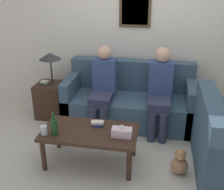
{
  "coord_description": "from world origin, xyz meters",
  "views": [
    {
      "loc": [
        0.44,
        -3.46,
        2.16
      ],
      "look_at": [
        -0.17,
        -0.11,
        0.68
      ],
      "focal_mm": 45.0,
      "sensor_mm": 36.0,
      "label": 1
    }
  ],
  "objects_px": {
    "wine_bottle": "(54,126)",
    "drinking_glass": "(44,130)",
    "person_right": "(160,88)",
    "coffee_table": "(90,135)",
    "person_left": "(103,85)",
    "couch_main": "(130,102)",
    "teddy_bear": "(179,163)"
  },
  "relations": [
    {
      "from": "coffee_table",
      "to": "drinking_glass",
      "type": "bearing_deg",
      "value": -161.34
    },
    {
      "from": "couch_main",
      "to": "teddy_bear",
      "type": "height_order",
      "value": "couch_main"
    },
    {
      "from": "person_left",
      "to": "person_right",
      "type": "height_order",
      "value": "person_right"
    },
    {
      "from": "person_left",
      "to": "coffee_table",
      "type": "bearing_deg",
      "value": -87.42
    },
    {
      "from": "drinking_glass",
      "to": "teddy_bear",
      "type": "xyz_separation_m",
      "value": [
        1.57,
        0.16,
        -0.36
      ]
    },
    {
      "from": "teddy_bear",
      "to": "couch_main",
      "type": "bearing_deg",
      "value": 121.75
    },
    {
      "from": "person_left",
      "to": "person_right",
      "type": "distance_m",
      "value": 0.83
    },
    {
      "from": "coffee_table",
      "to": "drinking_glass",
      "type": "distance_m",
      "value": 0.54
    },
    {
      "from": "drinking_glass",
      "to": "person_right",
      "type": "xyz_separation_m",
      "value": [
        1.29,
        1.14,
        0.16
      ]
    },
    {
      "from": "couch_main",
      "to": "person_right",
      "type": "xyz_separation_m",
      "value": [
        0.46,
        -0.2,
        0.34
      ]
    },
    {
      "from": "wine_bottle",
      "to": "drinking_glass",
      "type": "relative_size",
      "value": 2.66
    },
    {
      "from": "drinking_glass",
      "to": "person_left",
      "type": "bearing_deg",
      "value": 68.6
    },
    {
      "from": "person_right",
      "to": "teddy_bear",
      "type": "distance_m",
      "value": 1.15
    },
    {
      "from": "couch_main",
      "to": "coffee_table",
      "type": "height_order",
      "value": "couch_main"
    },
    {
      "from": "person_right",
      "to": "drinking_glass",
      "type": "bearing_deg",
      "value": -138.35
    },
    {
      "from": "drinking_glass",
      "to": "couch_main",
      "type": "bearing_deg",
      "value": 58.28
    },
    {
      "from": "teddy_bear",
      "to": "wine_bottle",
      "type": "bearing_deg",
      "value": -174.52
    },
    {
      "from": "couch_main",
      "to": "person_left",
      "type": "bearing_deg",
      "value": -153.48
    },
    {
      "from": "couch_main",
      "to": "drinking_glass",
      "type": "xyz_separation_m",
      "value": [
        -0.83,
        -1.34,
        0.18
      ]
    },
    {
      "from": "wine_bottle",
      "to": "couch_main",
      "type": "bearing_deg",
      "value": 61.87
    },
    {
      "from": "coffee_table",
      "to": "person_left",
      "type": "bearing_deg",
      "value": 92.58
    },
    {
      "from": "drinking_glass",
      "to": "person_right",
      "type": "relative_size",
      "value": 0.09
    },
    {
      "from": "coffee_table",
      "to": "person_right",
      "type": "distance_m",
      "value": 1.28
    },
    {
      "from": "person_left",
      "to": "teddy_bear",
      "type": "distance_m",
      "value": 1.58
    },
    {
      "from": "wine_bottle",
      "to": "person_right",
      "type": "xyz_separation_m",
      "value": [
        1.17,
        1.13,
        0.11
      ]
    },
    {
      "from": "person_left",
      "to": "person_right",
      "type": "bearing_deg",
      "value": -0.79
    },
    {
      "from": "coffee_table",
      "to": "person_left",
      "type": "height_order",
      "value": "person_left"
    },
    {
      "from": "drinking_glass",
      "to": "person_right",
      "type": "bearing_deg",
      "value": 41.65
    },
    {
      "from": "coffee_table",
      "to": "person_right",
      "type": "height_order",
      "value": "person_right"
    },
    {
      "from": "wine_bottle",
      "to": "person_left",
      "type": "distance_m",
      "value": 1.19
    },
    {
      "from": "person_right",
      "to": "coffee_table",
      "type": "bearing_deg",
      "value": -128.95
    },
    {
      "from": "couch_main",
      "to": "person_left",
      "type": "height_order",
      "value": "person_left"
    }
  ]
}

